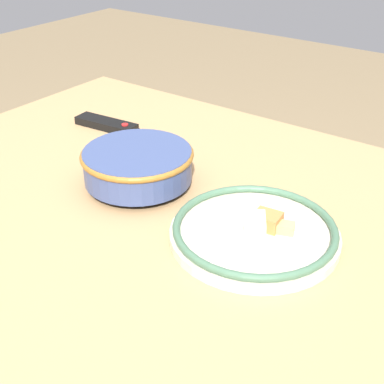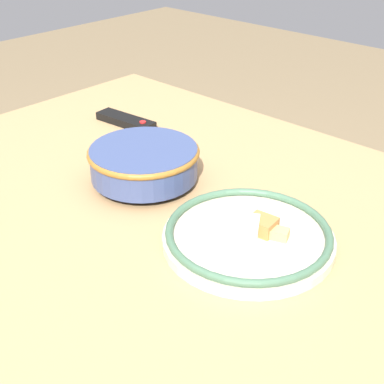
# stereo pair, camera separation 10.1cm
# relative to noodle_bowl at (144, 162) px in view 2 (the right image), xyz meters

# --- Properties ---
(dining_table) EXTENTS (1.22, 1.01, 0.74)m
(dining_table) POSITION_rel_noodle_bowl_xyz_m (0.04, -0.03, -0.13)
(dining_table) COLOR tan
(dining_table) RESTS_ON ground_plane
(noodle_bowl) EXTENTS (0.23, 0.23, 0.08)m
(noodle_bowl) POSITION_rel_noodle_bowl_xyz_m (0.00, 0.00, 0.00)
(noodle_bowl) COLOR #384775
(noodle_bowl) RESTS_ON dining_table
(food_plate) EXTENTS (0.30, 0.30, 0.05)m
(food_plate) POSITION_rel_noodle_bowl_xyz_m (0.30, -0.03, -0.03)
(food_plate) COLOR beige
(food_plate) RESTS_ON dining_table
(tv_remote) EXTENTS (0.18, 0.06, 0.02)m
(tv_remote) POSITION_rel_noodle_bowl_xyz_m (-0.26, 0.18, -0.04)
(tv_remote) COLOR black
(tv_remote) RESTS_ON dining_table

